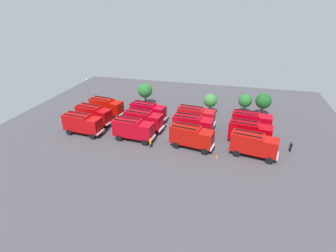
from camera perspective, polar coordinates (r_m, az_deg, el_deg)
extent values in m
plane|color=#423F44|center=(48.81, 0.00, -1.48)|extent=(66.01, 66.01, 0.00)
cube|color=#AF090B|center=(48.58, -15.65, 0.12)|extent=(2.40, 2.67, 2.60)
cube|color=#8C9EAD|center=(47.89, -14.65, 0.28)|extent=(0.26, 2.12, 1.46)
cube|color=#AF090B|center=(50.49, -18.97, 0.83)|extent=(4.99, 2.89, 2.90)
cube|color=black|center=(50.39, -18.76, 2.76)|extent=(4.32, 0.48, 0.12)
cube|color=black|center=(49.41, -19.69, 2.16)|extent=(4.32, 0.48, 0.12)
cube|color=silver|center=(48.43, -14.32, -1.31)|extent=(0.40, 2.38, 0.28)
cylinder|color=black|center=(50.01, -14.51, -0.96)|extent=(1.13, 0.44, 1.10)
cylinder|color=black|center=(48.27, -16.02, -2.16)|extent=(1.13, 0.44, 1.10)
cylinder|color=black|center=(52.73, -18.99, -0.16)|extent=(1.13, 0.44, 1.10)
cylinder|color=black|center=(51.08, -20.57, -1.26)|extent=(1.13, 0.44, 1.10)
cube|color=#B10613|center=(44.92, -4.73, -1.10)|extent=(2.39, 2.66, 2.60)
cube|color=#8C9EAD|center=(44.41, -3.50, -0.94)|extent=(0.25, 2.12, 1.46)
cube|color=#B10613|center=(46.25, -8.72, -0.30)|extent=(4.98, 2.87, 2.90)
cube|color=black|center=(46.15, -8.47, 1.81)|extent=(4.32, 0.46, 0.12)
cube|color=black|center=(45.05, -9.25, 1.14)|extent=(4.32, 0.46, 0.12)
cube|color=silver|center=(45.03, -3.27, -2.63)|extent=(0.39, 2.38, 0.28)
cylinder|color=black|center=(46.54, -3.86, -2.22)|extent=(1.12, 0.44, 1.10)
cylinder|color=black|center=(44.60, -5.03, -3.57)|extent=(1.12, 0.44, 1.10)
cylinder|color=black|center=(48.46, -9.22, -1.32)|extent=(1.12, 0.44, 1.10)
cylinder|color=black|center=(46.61, -10.57, -2.58)|extent=(1.12, 0.44, 1.10)
cube|color=#AA0E07|center=(42.59, 8.19, -2.87)|extent=(2.59, 2.84, 2.60)
cube|color=#8C9EAD|center=(42.22, 9.58, -2.77)|extent=(0.44, 2.11, 1.46)
cube|color=#AA0E07|center=(43.45, 3.78, -1.82)|extent=(5.16, 3.28, 2.90)
cube|color=black|center=(43.34, 4.16, 0.40)|extent=(4.28, 0.85, 0.12)
cube|color=black|center=(42.17, 3.51, -0.32)|extent=(4.28, 0.85, 0.12)
cube|color=silver|center=(42.89, 9.63, -4.52)|extent=(0.60, 2.37, 0.28)
cylinder|color=black|center=(44.31, 8.76, -4.01)|extent=(1.14, 0.53, 1.10)
cylinder|color=black|center=(42.30, 7.85, -5.48)|extent=(1.14, 0.53, 1.10)
cylinder|color=black|center=(45.61, 2.85, -2.80)|extent=(1.14, 0.53, 1.10)
cylinder|color=black|center=(43.66, 1.68, -4.17)|extent=(1.14, 0.53, 1.10)
cube|color=#AF0E09|center=(42.76, 21.24, -4.38)|extent=(2.61, 2.85, 2.60)
cube|color=#8C9EAD|center=(42.62, 22.70, -4.27)|extent=(0.46, 2.11, 1.46)
cube|color=#AF0E09|center=(42.86, 16.66, -3.34)|extent=(5.17, 3.32, 2.90)
cube|color=black|center=(42.77, 17.07, -1.09)|extent=(4.27, 0.89, 0.12)
cube|color=black|center=(41.54, 16.77, -1.86)|extent=(4.27, 0.89, 0.12)
cube|color=silver|center=(43.32, 22.57, -5.99)|extent=(0.62, 2.37, 0.28)
cylinder|color=black|center=(44.56, 21.33, -5.45)|extent=(1.14, 0.54, 1.10)
cylinder|color=black|center=(42.47, 21.03, -6.99)|extent=(1.14, 0.54, 1.10)
cylinder|color=black|center=(44.84, 15.14, -4.28)|extent=(1.14, 0.54, 1.10)
cylinder|color=black|center=(42.77, 14.53, -5.75)|extent=(1.14, 0.54, 1.10)
cube|color=#B10609|center=(51.83, -13.64, 1.99)|extent=(2.61, 2.85, 2.60)
cube|color=#8C9EAD|center=(51.10, -12.74, 2.12)|extent=(0.45, 2.11, 1.46)
cube|color=#B10609|center=(53.89, -16.62, 2.72)|extent=(5.17, 3.31, 2.90)
cube|color=black|center=(53.81, -16.37, 4.53)|extent=(4.27, 0.88, 0.12)
cube|color=black|center=(52.86, -17.31, 4.02)|extent=(4.27, 0.88, 0.12)
cube|color=silver|center=(51.60, -12.45, 0.61)|extent=(0.62, 2.37, 0.28)
cylinder|color=black|center=(53.18, -12.53, 0.90)|extent=(1.14, 0.54, 1.10)
cylinder|color=black|center=(51.49, -14.09, -0.12)|extent=(1.14, 0.54, 1.10)
cylinder|color=black|center=(56.10, -16.57, 1.75)|extent=(1.14, 0.54, 1.10)
cylinder|color=black|center=(54.50, -18.17, 0.81)|extent=(1.14, 0.54, 1.10)
cube|color=#AB0614|center=(48.17, -2.70, 0.88)|extent=(2.50, 2.76, 2.60)
cube|color=#8C9EAD|center=(47.66, -1.56, 1.02)|extent=(0.35, 2.12, 1.46)
cube|color=#AB0614|center=(49.54, -6.40, 1.65)|extent=(5.08, 3.08, 2.90)
cube|color=black|center=(49.49, -6.13, 3.62)|extent=(4.30, 0.66, 0.12)
cube|color=black|center=(48.37, -6.87, 3.04)|extent=(4.30, 0.66, 0.12)
cube|color=silver|center=(48.23, -1.37, -0.58)|extent=(0.50, 2.38, 0.28)
cylinder|color=black|center=(49.75, -1.89, -0.24)|extent=(1.14, 0.49, 1.10)
cylinder|color=black|center=(47.79, -3.03, -1.41)|extent=(1.14, 0.49, 1.10)
cylinder|color=black|center=(51.73, -6.88, 0.63)|extent=(1.14, 0.49, 1.10)
cylinder|color=black|center=(49.84, -8.17, -0.46)|extent=(1.14, 0.49, 1.10)
cube|color=#B10513|center=(46.80, 8.26, -0.15)|extent=(2.37, 2.65, 2.60)
cube|color=#8C9EAD|center=(46.53, 9.55, 0.02)|extent=(0.23, 2.13, 1.46)
cube|color=#B10513|center=(47.38, 4.12, 0.59)|extent=(4.97, 2.83, 2.90)
cube|color=black|center=(47.35, 4.39, 2.65)|extent=(4.32, 0.43, 0.12)
cube|color=black|center=(46.12, 3.96, 2.02)|extent=(4.32, 0.43, 0.12)
cube|color=silver|center=(47.15, 9.60, -1.61)|extent=(0.37, 2.38, 0.28)
cylinder|color=black|center=(48.52, 8.64, -1.25)|extent=(1.12, 0.43, 1.10)
cylinder|color=black|center=(46.41, 8.10, -2.52)|extent=(1.12, 0.43, 1.10)
cylinder|color=black|center=(49.43, 3.06, -0.45)|extent=(1.12, 0.43, 1.10)
cylinder|color=black|center=(47.36, 2.28, -1.66)|extent=(1.12, 0.43, 1.10)
cube|color=#AC020A|center=(46.57, 20.23, -1.70)|extent=(2.55, 2.80, 2.60)
cube|color=#8C9EAD|center=(46.44, 21.56, -1.57)|extent=(0.40, 2.11, 1.46)
cube|color=#AC020A|center=(46.67, 16.01, -0.81)|extent=(5.12, 3.19, 2.90)
cube|color=black|center=(46.65, 16.37, 1.27)|extent=(4.29, 0.76, 0.12)
cube|color=black|center=(45.39, 16.12, 0.62)|extent=(4.29, 0.76, 0.12)
cube|color=silver|center=(47.09, 21.46, -3.19)|extent=(0.55, 2.38, 0.28)
cylinder|color=black|center=(48.33, 20.30, -2.77)|extent=(1.14, 0.51, 1.10)
cylinder|color=black|center=(46.20, 20.07, -4.08)|extent=(1.14, 0.51, 1.10)
cylinder|color=black|center=(48.59, 14.59, -1.78)|extent=(1.14, 0.51, 1.10)
cylinder|color=black|center=(46.47, 14.09, -3.04)|extent=(1.14, 0.51, 1.10)
cube|color=#B40C04|center=(55.32, -11.12, 3.76)|extent=(2.56, 2.81, 2.60)
cube|color=#8C9EAD|center=(54.65, -10.23, 3.92)|extent=(0.40, 2.11, 1.46)
cube|color=#B40C04|center=(57.22, -14.07, 4.37)|extent=(5.13, 3.21, 2.90)
cube|color=black|center=(57.20, -13.83, 6.07)|extent=(4.29, 0.78, 0.12)
cube|color=black|center=(56.18, -14.65, 5.62)|extent=(4.29, 0.78, 0.12)
cube|color=silver|center=(55.12, -9.98, 2.48)|extent=(0.56, 2.38, 0.28)
cylinder|color=black|center=(56.71, -10.16, 2.70)|extent=(1.14, 0.51, 1.10)
cylinder|color=black|center=(54.89, -11.50, 1.80)|extent=(1.14, 0.51, 1.10)
cylinder|color=black|center=(59.40, -14.15, 3.38)|extent=(1.14, 0.51, 1.10)
cylinder|color=black|center=(57.67, -15.55, 2.54)|extent=(1.14, 0.51, 1.10)
cube|color=#B00315|center=(51.82, -1.95, 2.73)|extent=(2.58, 2.82, 2.60)
cube|color=#8C9EAD|center=(51.28, -0.89, 2.87)|extent=(0.42, 2.11, 1.46)
cube|color=#B00315|center=(53.27, -5.36, 3.45)|extent=(5.14, 3.25, 2.90)
cube|color=black|center=(53.26, -5.07, 5.28)|extent=(4.28, 0.82, 0.12)
cube|color=black|center=(52.14, -5.79, 4.79)|extent=(4.28, 0.82, 0.12)
cube|color=silver|center=(51.81, -0.73, 1.35)|extent=(0.58, 2.38, 0.28)
cylinder|color=black|center=(53.35, -1.17, 1.62)|extent=(1.14, 0.52, 1.10)
cylinder|color=black|center=(51.38, -2.30, 0.62)|extent=(1.14, 0.52, 1.10)
cylinder|color=black|center=(55.43, -5.78, 2.44)|extent=(1.14, 0.52, 1.10)
cylinder|color=black|center=(53.53, -7.02, 1.51)|extent=(1.14, 0.52, 1.10)
cube|color=#B20E14|center=(50.42, 8.75, 1.76)|extent=(2.41, 2.69, 2.60)
cube|color=#8C9EAD|center=(50.14, 9.94, 1.92)|extent=(0.27, 2.12, 1.46)
cube|color=#B20E14|center=(51.03, 4.91, 2.45)|extent=(5.00, 2.92, 2.90)
cube|color=black|center=(51.06, 5.18, 4.36)|extent=(4.31, 0.50, 0.12)
cube|color=black|center=(49.81, 4.77, 3.82)|extent=(4.31, 0.50, 0.12)
cube|color=silver|center=(50.71, 9.99, 0.38)|extent=(0.41, 2.38, 0.28)
cylinder|color=black|center=(52.10, 9.11, 0.67)|extent=(1.13, 0.45, 1.10)
cylinder|color=black|center=(49.95, 8.58, -0.42)|extent=(1.13, 0.45, 1.10)
cylinder|color=black|center=(53.05, 3.93, 1.42)|extent=(1.13, 0.45, 1.10)
cylinder|color=black|center=(50.95, 3.19, 0.38)|extent=(1.13, 0.45, 1.10)
cube|color=#B70413|center=(50.82, 20.24, 0.60)|extent=(2.38, 2.66, 2.60)
cube|color=#8C9EAD|center=(50.76, 21.46, 0.75)|extent=(0.24, 2.12, 1.46)
cube|color=#B70413|center=(50.69, 16.35, 1.30)|extent=(4.98, 2.86, 2.90)
cube|color=black|center=(50.73, 16.61, 3.22)|extent=(4.32, 0.45, 0.12)
cube|color=black|center=(49.45, 16.51, 2.65)|extent=(4.32, 0.45, 0.12)
cube|color=silver|center=(51.36, 21.37, -0.75)|extent=(0.38, 2.38, 0.28)
cylinder|color=black|center=(52.55, 20.21, -0.44)|extent=(1.12, 0.43, 1.10)
cylinder|color=black|center=(50.37, 20.19, -1.58)|extent=(1.12, 0.43, 1.10)
cylinder|color=black|center=(52.50, 14.91, 0.29)|extent=(1.12, 0.43, 1.10)
cylinder|color=black|center=(50.32, 14.67, -0.81)|extent=(1.12, 0.43, 1.10)
cylinder|color=black|center=(43.88, -3.83, -4.32)|extent=(0.16, 0.16, 0.75)
cylinder|color=black|center=(44.06, -3.85, -4.18)|extent=(0.16, 0.16, 0.75)
cube|color=gold|center=(43.63, -3.87, -3.45)|extent=(0.37, 0.48, 0.65)
sphere|color=#9E704C|center=(43.42, -3.88, -2.95)|extent=(0.21, 0.21, 0.21)
cylinder|color=gold|center=(43.38, -3.89, -2.85)|extent=(0.27, 0.27, 0.06)
cylinder|color=black|center=(47.18, 24.80, -4.56)|extent=(0.16, 0.16, 0.77)
cylinder|color=black|center=(47.04, 24.95, -4.68)|extent=(0.16, 0.16, 0.77)
cube|color=black|center=(46.78, 25.04, -3.85)|extent=(0.41, 0.48, 0.67)
sphere|color=beige|center=(46.58, 25.14, -3.37)|extent=(0.22, 0.22, 0.22)
cylinder|color=black|center=(46.54, 25.16, -3.28)|extent=(0.27, 0.27, 0.07)
cylinder|color=brown|center=(61.92, -4.87, 5.48)|extent=(0.41, 0.41, 2.07)
sphere|color=#236628|center=(61.12, -4.96, 7.63)|extent=(3.31, 3.31, 3.31)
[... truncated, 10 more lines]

